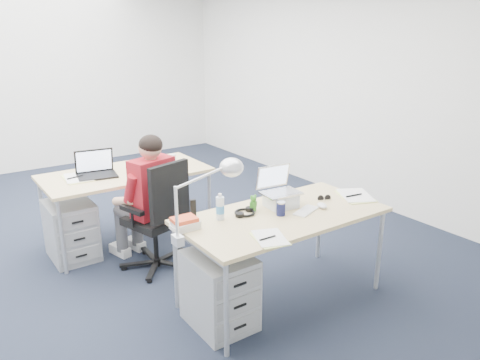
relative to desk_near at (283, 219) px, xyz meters
name	(u,v)px	position (x,y,z in m)	size (l,w,h in m)	color
floor	(127,249)	(-0.69, 1.54, -0.68)	(7.00, 7.00, 0.00)	black
room	(113,73)	(-0.69, 1.54, 1.03)	(6.02, 7.02, 2.80)	silver
desk_near	(283,219)	(0.00, 0.00, 0.00)	(1.60, 0.80, 0.73)	tan
desk_far	(126,176)	(-0.57, 1.75, 0.00)	(1.60, 0.80, 0.73)	tan
office_chair	(158,238)	(-0.58, 1.03, -0.40)	(0.79, 0.79, 1.02)	black
seated_person	(144,200)	(-0.62, 1.20, -0.07)	(0.48, 0.72, 1.22)	maroon
drawer_pedestal_near	(219,290)	(-0.59, -0.02, -0.41)	(0.40, 0.50, 0.55)	#ADB0B3
drawer_pedestal_far	(71,230)	(-1.17, 1.68, -0.41)	(0.40, 0.50, 0.55)	#ADB0B3
silver_laptop	(281,188)	(0.08, 0.12, 0.20)	(0.30, 0.23, 0.31)	silver
wireless_keyboard	(306,211)	(0.17, -0.07, 0.05)	(0.25, 0.10, 0.01)	white
computer_mouse	(322,206)	(0.33, -0.08, 0.07)	(0.07, 0.11, 0.04)	white
headphones	(245,212)	(-0.24, 0.16, 0.06)	(0.21, 0.16, 0.03)	black
can_koozie	(281,208)	(-0.03, -0.01, 0.10)	(0.07, 0.07, 0.11)	#151944
water_bottle	(220,207)	(-0.45, 0.18, 0.15)	(0.06, 0.06, 0.20)	silver
bear_figurine	(253,203)	(-0.15, 0.18, 0.11)	(0.07, 0.05, 0.13)	#1E6F1D
book_stack	(185,223)	(-0.75, 0.18, 0.09)	(0.19, 0.14, 0.08)	silver
cordless_phone	(193,209)	(-0.61, 0.30, 0.12)	(0.04, 0.03, 0.15)	black
papers_left	(270,239)	(-0.37, -0.30, 0.05)	(0.19, 0.28, 0.01)	#E3EE8A
papers_right	(356,196)	(0.75, -0.06, 0.05)	(0.24, 0.34, 0.01)	#E3EE8A
sunglasses	(324,198)	(0.48, 0.05, 0.06)	(0.12, 0.05, 0.03)	black
desk_lamp	(199,201)	(-0.75, -0.03, 0.32)	(0.48, 0.17, 0.54)	silver
dark_laptop	(96,164)	(-0.85, 1.74, 0.18)	(0.36, 0.35, 0.26)	black
far_cup	(173,159)	(-0.04, 1.75, 0.10)	(0.07, 0.07, 0.10)	white
far_papers	(78,178)	(-1.02, 1.80, 0.05)	(0.24, 0.34, 0.01)	white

